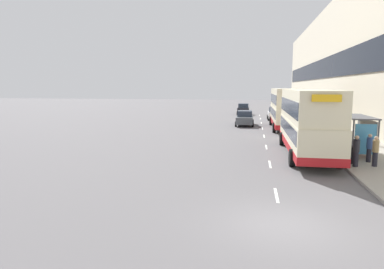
{
  "coord_description": "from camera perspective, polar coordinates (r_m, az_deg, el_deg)",
  "views": [
    {
      "loc": [
        -1.05,
        -11.09,
        4.5
      ],
      "look_at": [
        -6.33,
        18.44,
        0.3
      ],
      "focal_mm": 32.0,
      "sensor_mm": 36.0,
      "label": 1
    }
  ],
  "objects": [
    {
      "name": "car_1",
      "position": [
        40.54,
        8.78,
        2.71
      ],
      "size": [
        2.09,
        4.6,
        1.72
      ],
      "rotation": [
        0.0,
        0.0,
        3.14
      ],
      "color": "#4C5156",
      "rests_on": "ground_plane"
    },
    {
      "name": "double_decker_bus_near",
      "position": [
        23.6,
        18.69,
        2.16
      ],
      "size": [
        2.85,
        11.23,
        4.3
      ],
      "color": "beige",
      "rests_on": "ground_plane"
    },
    {
      "name": "pedestrian_3",
      "position": [
        29.27,
        27.23,
        0.29
      ],
      "size": [
        0.35,
        0.35,
        1.76
      ],
      "color": "#23232D",
      "rests_on": "ground_plane"
    },
    {
      "name": "pedestrian_at_shelter",
      "position": [
        22.39,
        27.44,
        -1.97
      ],
      "size": [
        0.33,
        0.33,
        1.66
      ],
      "color": "#23232D",
      "rests_on": "ground_plane"
    },
    {
      "name": "car_0",
      "position": [
        56.69,
        8.55,
        4.21
      ],
      "size": [
        2.02,
        4.0,
        1.79
      ],
      "rotation": [
        0.0,
        0.0,
        3.14
      ],
      "color": "black",
      "rests_on": "ground_plane"
    },
    {
      "name": "bus_shelter",
      "position": [
        24.44,
        26.29,
        0.97
      ],
      "size": [
        1.6,
        4.2,
        2.48
      ],
      "color": "#4C4C51",
      "rests_on": "ground_plane"
    },
    {
      "name": "pedestrian_2",
      "position": [
        21.35,
        28.25,
        -2.44
      ],
      "size": [
        0.33,
        0.33,
        1.68
      ],
      "color": "#23232D",
      "rests_on": "ground_plane"
    },
    {
      "name": "double_decker_bus_ahead",
      "position": [
        37.94,
        15.26,
        4.34
      ],
      "size": [
        2.85,
        10.71,
        4.3
      ],
      "color": "beige",
      "rests_on": "ground_plane"
    },
    {
      "name": "car_2",
      "position": [
        48.12,
        13.61,
        3.41
      ],
      "size": [
        1.93,
        3.9,
        1.76
      ],
      "color": "silver",
      "rests_on": "ground_plane"
    },
    {
      "name": "lane_mark_7",
      "position": [
        55.31,
        11.21,
        3.15
      ],
      "size": [
        0.12,
        2.0,
        0.01
      ],
      "color": "silver",
      "rests_on": "ground_plane"
    },
    {
      "name": "ground_plane",
      "position": [
        12.01,
        14.86,
        -14.33
      ],
      "size": [
        220.0,
        220.0,
        0.0
      ],
      "primitive_type": "plane",
      "color": "#5B595B"
    },
    {
      "name": "lane_mark_6",
      "position": [
        49.49,
        11.32,
        2.6
      ],
      "size": [
        0.12,
        2.0,
        0.01
      ],
      "color": "silver",
      "rests_on": "ground_plane"
    },
    {
      "name": "lane_mark_4",
      "position": [
        37.87,
        11.66,
        0.98
      ],
      "size": [
        0.12,
        2.0,
        0.01
      ],
      "color": "silver",
      "rests_on": "ground_plane"
    },
    {
      "name": "pedestrian_1",
      "position": [
        20.8,
        25.68,
        -2.46
      ],
      "size": [
        0.34,
        0.34,
        1.73
      ],
      "color": "#23232D",
      "rests_on": "ground_plane"
    },
    {
      "name": "lane_mark_2",
      "position": [
        26.31,
        12.28,
        -2.06
      ],
      "size": [
        0.12,
        2.0,
        0.01
      ],
      "color": "silver",
      "rests_on": "ground_plane"
    },
    {
      "name": "lane_mark_3",
      "position": [
        32.08,
        11.91,
        -0.26
      ],
      "size": [
        0.12,
        2.0,
        0.01
      ],
      "color": "silver",
      "rests_on": "ground_plane"
    },
    {
      "name": "pavement",
      "position": [
        50.36,
        18.74,
        2.5
      ],
      "size": [
        5.0,
        93.0,
        0.14
      ],
      "color": "gray",
      "rests_on": "ground_plane"
    },
    {
      "name": "litter_bin",
      "position": [
        21.64,
        24.99,
        -2.99
      ],
      "size": [
        0.55,
        0.55,
        1.05
      ],
      "color": "black",
      "rests_on": "ground_plane"
    },
    {
      "name": "lane_mark_5",
      "position": [
        43.68,
        11.47,
        1.9
      ],
      "size": [
        0.12,
        2.0,
        0.01
      ],
      "color": "silver",
      "rests_on": "ground_plane"
    },
    {
      "name": "lane_mark_0",
      "position": [
        14.95,
        13.89,
        -9.78
      ],
      "size": [
        0.12,
        2.0,
        0.01
      ],
      "color": "silver",
      "rests_on": "ground_plane"
    },
    {
      "name": "lane_mark_1",
      "position": [
        20.59,
        12.86,
        -4.85
      ],
      "size": [
        0.12,
        2.0,
        0.01
      ],
      "color": "silver",
      "rests_on": "ground_plane"
    },
    {
      "name": "terrace_facade",
      "position": [
        51.03,
        23.66,
        11.2
      ],
      "size": [
        3.1,
        93.0,
        15.94
      ],
      "color": "beige",
      "rests_on": "ground_plane"
    }
  ]
}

